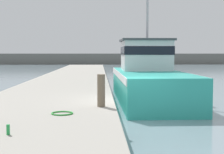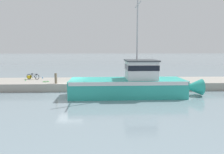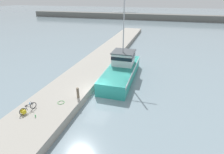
% 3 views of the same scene
% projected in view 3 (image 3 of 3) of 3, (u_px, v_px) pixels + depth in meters
% --- Properties ---
extents(ground_plane, '(320.00, 320.00, 0.00)m').
position_uv_depth(ground_plane, '(96.00, 98.00, 18.71)').
color(ground_plane, gray).
extents(dock_pier, '(5.06, 80.00, 0.83)m').
position_uv_depth(dock_pier, '(68.00, 90.00, 19.39)').
color(dock_pier, '#A39E93').
rests_on(dock_pier, ground_plane).
extents(fishing_boat_main, '(3.48, 12.34, 9.85)m').
position_uv_depth(fishing_boat_main, '(122.00, 69.00, 23.06)').
color(fishing_boat_main, teal).
rests_on(fishing_boat_main, ground_plane).
extents(bicycle_touring, '(0.70, 1.59, 0.68)m').
position_uv_depth(bicycle_touring, '(26.00, 109.00, 14.97)').
color(bicycle_touring, black).
rests_on(bicycle_touring, dock_pier).
extents(mooring_post, '(0.26, 0.26, 1.06)m').
position_uv_depth(mooring_post, '(78.00, 93.00, 17.07)').
color(mooring_post, '#756651').
rests_on(mooring_post, dock_pier).
extents(hose_coil, '(0.63, 0.63, 0.04)m').
position_uv_depth(hose_coil, '(61.00, 103.00, 16.43)').
color(hose_coil, green).
rests_on(hose_coil, dock_pier).
extents(water_bottle_by_bike, '(0.07, 0.07, 0.22)m').
position_uv_depth(water_bottle_by_bike, '(35.00, 116.00, 14.46)').
color(water_bottle_by_bike, green).
rests_on(water_bottle_by_bike, dock_pier).
extents(water_bottle_on_curb, '(0.08, 0.08, 0.18)m').
position_uv_depth(water_bottle_on_curb, '(30.00, 104.00, 16.15)').
color(water_bottle_on_curb, blue).
rests_on(water_bottle_on_curb, dock_pier).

